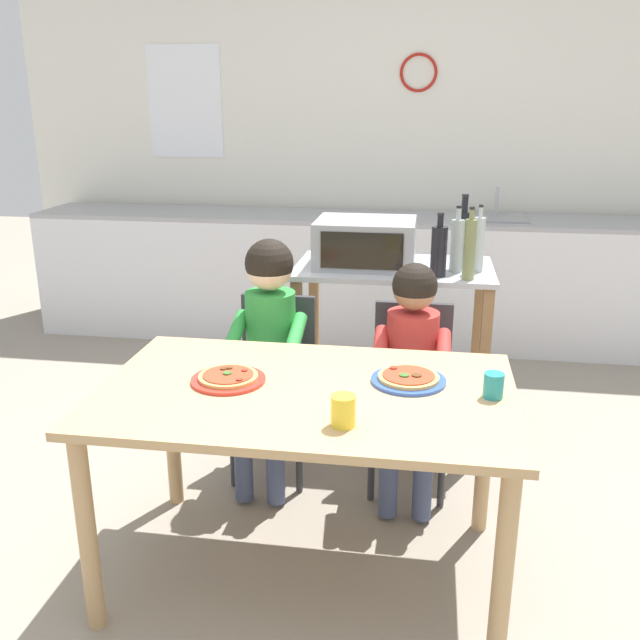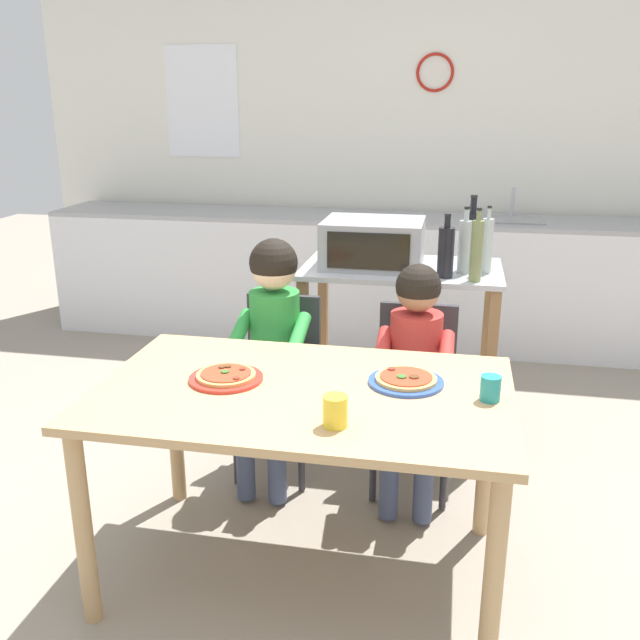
{
  "view_description": "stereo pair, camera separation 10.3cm",
  "coord_description": "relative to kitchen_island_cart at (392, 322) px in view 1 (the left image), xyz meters",
  "views": [
    {
      "loc": [
        0.38,
        -2.14,
        1.68
      ],
      "look_at": [
        0.0,
        0.3,
        0.89
      ],
      "focal_mm": 38.93,
      "sensor_mm": 36.0,
      "label": 1
    },
    {
      "loc": [
        0.48,
        -2.12,
        1.68
      ],
      "look_at": [
        0.0,
        0.3,
        0.89
      ],
      "focal_mm": 38.93,
      "sensor_mm": 36.0,
      "label": 2
    }
  ],
  "objects": [
    {
      "name": "bottle_clear_vinegar",
      "position": [
        0.21,
        -0.17,
        0.42
      ],
      "size": [
        0.07,
        0.07,
        0.3
      ],
      "color": "black",
      "rests_on": "kitchen_island_cart"
    },
    {
      "name": "bottle_squat_spirits",
      "position": [
        0.35,
        -0.22,
        0.44
      ],
      "size": [
        0.06,
        0.06,
        0.33
      ],
      "color": "olive",
      "rests_on": "kitchen_island_cart"
    },
    {
      "name": "drinking_cup_yellow",
      "position": [
        -0.07,
        -1.5,
        0.2
      ],
      "size": [
        0.08,
        0.08,
        0.1
      ],
      "primitive_type": "cylinder",
      "color": "yellow",
      "rests_on": "dining_table"
    },
    {
      "name": "bottle_slim_sauce",
      "position": [
        0.3,
        -0.08,
        0.43
      ],
      "size": [
        0.06,
        0.06,
        0.32
      ],
      "color": "#ADB7B2",
      "rests_on": "kitchen_island_cart"
    },
    {
      "name": "back_wall_tiled",
      "position": [
        -0.23,
        1.85,
        0.76
      ],
      "size": [
        5.36,
        0.14,
        2.7
      ],
      "color": "white",
      "rests_on": "ground"
    },
    {
      "name": "dining_chair_right",
      "position": [
        0.12,
        -0.52,
        -0.11
      ],
      "size": [
        0.36,
        0.36,
        0.81
      ],
      "color": "#333338",
      "rests_on": "ground"
    },
    {
      "name": "drinking_cup_teal",
      "position": [
        0.39,
        -1.22,
        0.19
      ],
      "size": [
        0.07,
        0.07,
        0.08
      ],
      "primitive_type": "cylinder",
      "color": "teal",
      "rests_on": "dining_table"
    },
    {
      "name": "dining_table",
      "position": [
        -0.23,
        -1.24,
        0.06
      ],
      "size": [
        1.41,
        0.88,
        0.74
      ],
      "color": "tan",
      "rests_on": "ground"
    },
    {
      "name": "dining_chair_left",
      "position": [
        -0.51,
        -0.5,
        -0.11
      ],
      "size": [
        0.36,
        0.36,
        0.81
      ],
      "color": "#333338",
      "rests_on": "ground"
    },
    {
      "name": "bottle_dark_olive_oil",
      "position": [
        0.4,
        -0.06,
        0.43
      ],
      "size": [
        0.05,
        0.05,
        0.32
      ],
      "color": "#ADB7B2",
      "rests_on": "kitchen_island_cart"
    },
    {
      "name": "child_in_green_shirt",
      "position": [
        -0.51,
        -0.61,
        0.13
      ],
      "size": [
        0.32,
        0.42,
        1.09
      ],
      "color": "#424C6B",
      "rests_on": "ground"
    },
    {
      "name": "bottle_tall_green_wine",
      "position": [
        0.33,
        0.02,
        0.44
      ],
      "size": [
        0.07,
        0.07,
        0.36
      ],
      "color": "black",
      "rests_on": "kitchen_island_cart"
    },
    {
      "name": "child_in_red_shirt",
      "position": [
        0.12,
        -0.64,
        0.07
      ],
      "size": [
        0.32,
        0.42,
        1.01
      ],
      "color": "#424C6B",
      "rests_on": "ground"
    },
    {
      "name": "ground_plane",
      "position": [
        -0.23,
        -0.03,
        -0.59
      ],
      "size": [
        12.12,
        12.12,
        0.0
      ],
      "primitive_type": "plane",
      "color": "gray"
    },
    {
      "name": "pizza_plate_red_rimmed",
      "position": [
        -0.5,
        -1.22,
        0.16
      ],
      "size": [
        0.26,
        0.26,
        0.03
      ],
      "color": "red",
      "rests_on": "dining_table"
    },
    {
      "name": "pizza_plate_blue_rimmed",
      "position": [
        0.11,
        -1.13,
        0.16
      ],
      "size": [
        0.26,
        0.26,
        0.03
      ],
      "color": "#3356B7",
      "rests_on": "dining_table"
    },
    {
      "name": "kitchen_island_cart",
      "position": [
        0.0,
        0.0,
        0.0
      ],
      "size": [
        0.97,
        0.59,
        0.88
      ],
      "color": "#B7BABF",
      "rests_on": "ground"
    },
    {
      "name": "toaster_oven",
      "position": [
        -0.14,
        -0.01,
        0.41
      ],
      "size": [
        0.48,
        0.4,
        0.23
      ],
      "color": "#999BA0",
      "rests_on": "kitchen_island_cart"
    },
    {
      "name": "kitchen_counter",
      "position": [
        -0.22,
        1.44,
        -0.14
      ],
      "size": [
        4.82,
        0.6,
        1.09
      ],
      "color": "silver",
      "rests_on": "ground"
    }
  ]
}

